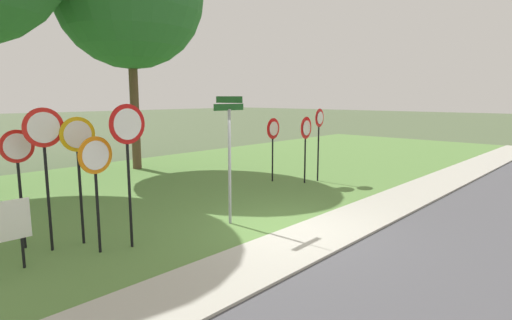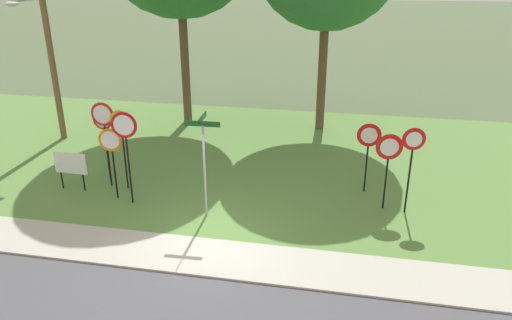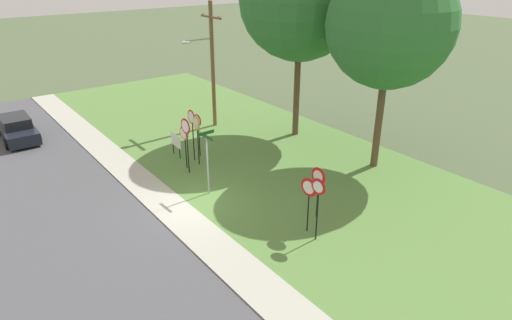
{
  "view_description": "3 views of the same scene",
  "coord_description": "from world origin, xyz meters",
  "px_view_note": "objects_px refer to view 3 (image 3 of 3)",
  "views": [
    {
      "loc": [
        -7.09,
        -5.59,
        3.02
      ],
      "look_at": [
        1.21,
        2.04,
        1.28
      ],
      "focal_mm": 28.65,
      "sensor_mm": 36.0,
      "label": 1
    },
    {
      "loc": [
        3.2,
        -10.67,
        6.91
      ],
      "look_at": [
        0.73,
        1.96,
        1.56
      ],
      "focal_mm": 34.44,
      "sensor_mm": 36.0,
      "label": 2
    },
    {
      "loc": [
        14.95,
        -7.86,
        9.77
      ],
      "look_at": [
        0.32,
        3.24,
        1.46
      ],
      "focal_mm": 31.18,
      "sensor_mm": 36.0,
      "label": 3
    }
  ],
  "objects_px": {
    "stop_sign_far_left": "(186,134)",
    "utility_pole": "(210,61)",
    "yield_sign_far_left": "(318,195)",
    "oak_tree_right": "(390,25)",
    "stop_sign_near_left": "(197,130)",
    "stop_sign_near_right": "(198,126)",
    "street_name_post": "(207,157)",
    "notice_board": "(176,142)",
    "parked_hatchback_near": "(17,129)",
    "yield_sign_near_left": "(308,192)",
    "stop_sign_far_center": "(192,124)",
    "yield_sign_near_right": "(318,181)",
    "stop_sign_far_right": "(184,138)"
  },
  "relations": [
    {
      "from": "stop_sign_far_left",
      "to": "utility_pole",
      "type": "relative_size",
      "value": 0.38
    },
    {
      "from": "yield_sign_far_left",
      "to": "oak_tree_right",
      "type": "bearing_deg",
      "value": 105.77
    },
    {
      "from": "stop_sign_near_left",
      "to": "stop_sign_near_right",
      "type": "relative_size",
      "value": 1.1
    },
    {
      "from": "stop_sign_far_left",
      "to": "street_name_post",
      "type": "distance_m",
      "value": 2.45
    },
    {
      "from": "stop_sign_near_right",
      "to": "yield_sign_far_left",
      "type": "relative_size",
      "value": 0.92
    },
    {
      "from": "notice_board",
      "to": "parked_hatchback_near",
      "type": "distance_m",
      "value": 10.2
    },
    {
      "from": "stop_sign_far_left",
      "to": "yield_sign_near_left",
      "type": "relative_size",
      "value": 1.23
    },
    {
      "from": "stop_sign_near_right",
      "to": "stop_sign_far_center",
      "type": "relative_size",
      "value": 0.85
    },
    {
      "from": "stop_sign_near_left",
      "to": "yield_sign_near_right",
      "type": "distance_m",
      "value": 7.53
    },
    {
      "from": "yield_sign_near_left",
      "to": "stop_sign_near_left",
      "type": "bearing_deg",
      "value": 173.95
    },
    {
      "from": "street_name_post",
      "to": "utility_pole",
      "type": "bearing_deg",
      "value": 144.33
    },
    {
      "from": "yield_sign_far_left",
      "to": "parked_hatchback_near",
      "type": "relative_size",
      "value": 0.58
    },
    {
      "from": "stop_sign_near_left",
      "to": "oak_tree_right",
      "type": "bearing_deg",
      "value": 55.61
    },
    {
      "from": "oak_tree_right",
      "to": "yield_sign_near_right",
      "type": "bearing_deg",
      "value": -72.75
    },
    {
      "from": "yield_sign_near_right",
      "to": "yield_sign_far_left",
      "type": "height_order",
      "value": "yield_sign_far_left"
    },
    {
      "from": "stop_sign_near_right",
      "to": "oak_tree_right",
      "type": "height_order",
      "value": "oak_tree_right"
    },
    {
      "from": "stop_sign_far_right",
      "to": "parked_hatchback_near",
      "type": "height_order",
      "value": "stop_sign_far_right"
    },
    {
      "from": "stop_sign_far_right",
      "to": "notice_board",
      "type": "height_order",
      "value": "stop_sign_far_right"
    },
    {
      "from": "stop_sign_near_left",
      "to": "oak_tree_right",
      "type": "distance_m",
      "value": 10.44
    },
    {
      "from": "yield_sign_near_right",
      "to": "utility_pole",
      "type": "xyz_separation_m",
      "value": [
        -12.02,
        2.56,
        2.46
      ]
    },
    {
      "from": "oak_tree_right",
      "to": "street_name_post",
      "type": "bearing_deg",
      "value": -107.27
    },
    {
      "from": "stop_sign_near_left",
      "to": "stop_sign_far_center",
      "type": "distance_m",
      "value": 0.62
    },
    {
      "from": "stop_sign_far_right",
      "to": "utility_pole",
      "type": "bearing_deg",
      "value": 128.56
    },
    {
      "from": "stop_sign_near_left",
      "to": "stop_sign_far_left",
      "type": "distance_m",
      "value": 1.1
    },
    {
      "from": "stop_sign_far_center",
      "to": "yield_sign_far_left",
      "type": "height_order",
      "value": "stop_sign_far_center"
    },
    {
      "from": "yield_sign_near_left",
      "to": "utility_pole",
      "type": "xyz_separation_m",
      "value": [
        -12.55,
        3.59,
        2.41
      ]
    },
    {
      "from": "stop_sign_far_center",
      "to": "yield_sign_near_right",
      "type": "height_order",
      "value": "stop_sign_far_center"
    },
    {
      "from": "stop_sign_far_right",
      "to": "oak_tree_right",
      "type": "distance_m",
      "value": 11.07
    },
    {
      "from": "stop_sign_near_left",
      "to": "yield_sign_far_left",
      "type": "relative_size",
      "value": 1.01
    },
    {
      "from": "stop_sign_far_left",
      "to": "yield_sign_near_left",
      "type": "height_order",
      "value": "stop_sign_far_left"
    },
    {
      "from": "stop_sign_far_left",
      "to": "stop_sign_far_right",
      "type": "bearing_deg",
      "value": 158.69
    },
    {
      "from": "stop_sign_far_right",
      "to": "yield_sign_near_right",
      "type": "relative_size",
      "value": 1.0
    },
    {
      "from": "stop_sign_near_left",
      "to": "yield_sign_near_right",
      "type": "relative_size",
      "value": 1.15
    },
    {
      "from": "stop_sign_far_right",
      "to": "parked_hatchback_near",
      "type": "bearing_deg",
      "value": -155.62
    },
    {
      "from": "stop_sign_near_right",
      "to": "stop_sign_far_right",
      "type": "xyz_separation_m",
      "value": [
        0.91,
        -1.32,
        -0.06
      ]
    },
    {
      "from": "stop_sign_far_right",
      "to": "stop_sign_far_left",
      "type": "bearing_deg",
      "value": -25.29
    },
    {
      "from": "stop_sign_near_right",
      "to": "yield_sign_near_left",
      "type": "relative_size",
      "value": 1.02
    },
    {
      "from": "stop_sign_far_left",
      "to": "notice_board",
      "type": "bearing_deg",
      "value": 163.79
    },
    {
      "from": "yield_sign_near_right",
      "to": "oak_tree_right",
      "type": "height_order",
      "value": "oak_tree_right"
    },
    {
      "from": "utility_pole",
      "to": "notice_board",
      "type": "bearing_deg",
      "value": -54.8
    },
    {
      "from": "stop_sign_near_left",
      "to": "yield_sign_near_left",
      "type": "relative_size",
      "value": 1.12
    },
    {
      "from": "yield_sign_far_left",
      "to": "yield_sign_near_right",
      "type": "bearing_deg",
      "value": 127.74
    },
    {
      "from": "street_name_post",
      "to": "stop_sign_near_left",
      "type": "bearing_deg",
      "value": 155.44
    },
    {
      "from": "stop_sign_near_right",
      "to": "stop_sign_far_left",
      "type": "relative_size",
      "value": 0.83
    },
    {
      "from": "stop_sign_far_right",
      "to": "oak_tree_right",
      "type": "xyz_separation_m",
      "value": [
        5.6,
        7.88,
        5.4
      ]
    },
    {
      "from": "stop_sign_far_left",
      "to": "yield_sign_near_left",
      "type": "bearing_deg",
      "value": 5.3
    },
    {
      "from": "stop_sign_near_left",
      "to": "utility_pole",
      "type": "height_order",
      "value": "utility_pole"
    },
    {
      "from": "stop_sign_near_right",
      "to": "yield_sign_near_left",
      "type": "bearing_deg",
      "value": -5.78
    },
    {
      "from": "stop_sign_far_right",
      "to": "yield_sign_far_left",
      "type": "xyz_separation_m",
      "value": [
        8.59,
        0.77,
        0.27
      ]
    },
    {
      "from": "stop_sign_far_left",
      "to": "utility_pole",
      "type": "xyz_separation_m",
      "value": [
        -5.15,
        4.67,
        2.04
      ]
    }
  ]
}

